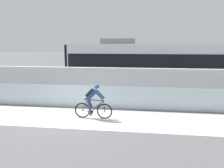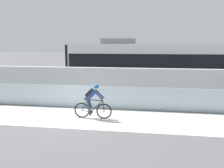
% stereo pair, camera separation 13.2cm
% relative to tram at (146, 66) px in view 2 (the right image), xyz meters
% --- Properties ---
extents(ground_plane, '(200.00, 200.00, 0.00)m').
position_rel_tram_xyz_m(ground_plane, '(-3.12, -6.85, -1.89)').
color(ground_plane, slate).
extents(bike_path_deck, '(32.00, 3.20, 0.01)m').
position_rel_tram_xyz_m(bike_path_deck, '(-3.12, -6.85, -1.89)').
color(bike_path_deck, silver).
rests_on(bike_path_deck, ground).
extents(glass_parapet, '(32.00, 0.05, 1.20)m').
position_rel_tram_xyz_m(glass_parapet, '(-3.12, -5.00, -1.29)').
color(glass_parapet, silver).
rests_on(glass_parapet, ground).
extents(concrete_barrier_wall, '(32.00, 0.36, 2.02)m').
position_rel_tram_xyz_m(concrete_barrier_wall, '(-3.12, -3.20, -0.88)').
color(concrete_barrier_wall, white).
rests_on(concrete_barrier_wall, ground).
extents(tram_rail_near, '(32.00, 0.08, 0.01)m').
position_rel_tram_xyz_m(tram_rail_near, '(-3.12, -0.72, -1.89)').
color(tram_rail_near, '#595654').
rests_on(tram_rail_near, ground).
extents(tram_rail_far, '(32.00, 0.08, 0.01)m').
position_rel_tram_xyz_m(tram_rail_far, '(-3.12, 0.72, -1.89)').
color(tram_rail_far, '#595654').
rests_on(tram_rail_far, ground).
extents(tram, '(11.06, 2.54, 3.81)m').
position_rel_tram_xyz_m(tram, '(0.00, 0.00, 0.00)').
color(tram, silver).
rests_on(tram, ground).
extents(cyclist_on_bike, '(1.77, 0.58, 1.61)m').
position_rel_tram_xyz_m(cyclist_on_bike, '(-2.24, -6.85, -1.09)').
color(cyclist_on_bike, black).
rests_on(cyclist_on_bike, ground).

